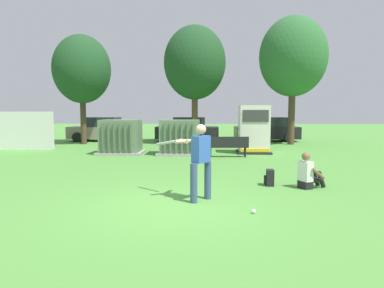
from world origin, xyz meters
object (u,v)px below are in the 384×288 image
at_px(batter, 199,158).
at_px(parked_car_left_of_center, 188,130).
at_px(park_bench, 228,145).
at_px(sports_ball, 254,211).
at_px(parked_car_leftmost, 102,130).
at_px(backpack, 270,178).
at_px(generator_enclosure, 254,130).
at_px(seated_spectator, 308,174).
at_px(transformer_mid_west, 180,138).
at_px(parked_car_right_of_center, 267,130).
at_px(transformer_west, 121,137).

distance_m(batter, parked_car_left_of_center, 15.71).
height_order(park_bench, sports_ball, park_bench).
bearing_deg(parked_car_leftmost, parked_car_left_of_center, 3.32).
bearing_deg(parked_car_left_of_center, sports_ball, -82.41).
bearing_deg(parked_car_leftmost, backpack, -57.18).
bearing_deg(generator_enclosure, backpack, -94.23).
height_order(batter, sports_ball, batter).
bearing_deg(seated_spectator, backpack, 164.05).
relative_size(backpack, parked_car_left_of_center, 0.10).
bearing_deg(seated_spectator, transformer_mid_west, 119.35).
xyz_separation_m(park_bench, parked_car_right_of_center, (3.13, 8.28, 0.22)).
xyz_separation_m(parked_car_leftmost, parked_car_left_of_center, (5.83, 0.34, 0.00)).
distance_m(transformer_mid_west, batter, 8.43).
relative_size(sports_ball, parked_car_left_of_center, 0.02).
distance_m(transformer_mid_west, seated_spectator, 8.03).
relative_size(parked_car_left_of_center, parked_car_right_of_center, 0.98).
bearing_deg(parked_car_right_of_center, park_bench, -110.74).
height_order(transformer_west, backpack, transformer_west).
distance_m(transformer_mid_west, parked_car_right_of_center, 9.10).
relative_size(park_bench, parked_car_right_of_center, 0.42).
xyz_separation_m(transformer_mid_west, backpack, (2.97, -6.71, -0.57)).
bearing_deg(transformer_west, generator_enclosure, 5.42).
bearing_deg(sports_ball, transformer_west, 117.96).
bearing_deg(backpack, parked_car_right_of_center, 80.52).
bearing_deg(parked_car_leftmost, transformer_mid_west, -49.97).
height_order(seated_spectator, parked_car_leftmost, parked_car_leftmost).
relative_size(batter, parked_car_right_of_center, 0.40).
xyz_separation_m(seated_spectator, parked_car_right_of_center, (1.39, 14.37, 0.38)).
bearing_deg(parked_car_left_of_center, transformer_mid_west, -89.71).
bearing_deg(generator_enclosure, parked_car_right_of_center, 74.91).
xyz_separation_m(parked_car_left_of_center, parked_car_right_of_center, (5.36, 0.07, 0.00)).
height_order(backpack, parked_car_left_of_center, parked_car_left_of_center).
bearing_deg(backpack, parked_car_left_of_center, 102.09).
bearing_deg(seated_spectator, batter, -154.36).
xyz_separation_m(parked_car_leftmost, parked_car_right_of_center, (11.18, 0.41, 0.00)).
xyz_separation_m(transformer_mid_west, sports_ball, (2.18, -9.34, -0.74)).
xyz_separation_m(generator_enclosure, parked_car_leftmost, (-9.38, 6.30, -0.38)).
distance_m(park_bench, sports_ball, 8.47).
height_order(park_bench, batter, batter).
bearing_deg(transformer_west, parked_car_leftmost, 113.82).
bearing_deg(generator_enclosure, transformer_mid_west, -168.99).
xyz_separation_m(batter, parked_car_leftmost, (-6.94, 15.34, -0.22)).
bearing_deg(park_bench, batter, -98.48).
bearing_deg(generator_enclosure, transformer_west, -174.58).
bearing_deg(park_bench, parked_car_left_of_center, 105.17).
relative_size(transformer_west, backpack, 4.77).
bearing_deg(transformer_west, park_bench, -10.97).
relative_size(batter, parked_car_left_of_center, 0.41).
height_order(transformer_mid_west, sports_ball, transformer_mid_west).
distance_m(transformer_west, transformer_mid_west, 2.82).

